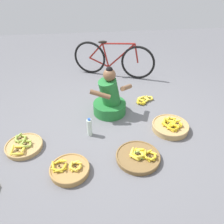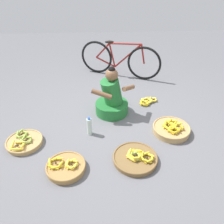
# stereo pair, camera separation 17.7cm
# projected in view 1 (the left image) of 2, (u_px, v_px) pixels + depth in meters

# --- Properties ---
(ground_plane) EXTENTS (10.00, 10.00, 0.00)m
(ground_plane) POSITION_uv_depth(u_px,v_px,m) (110.00, 123.00, 3.46)
(ground_plane) COLOR slate
(vendor_woman_front) EXTENTS (0.69, 0.52, 0.80)m
(vendor_woman_front) POSITION_uv_depth(u_px,v_px,m) (110.00, 99.00, 3.56)
(vendor_woman_front) COLOR #237233
(vendor_woman_front) RESTS_ON ground
(bicycle_leaning) EXTENTS (1.59, 0.69, 0.73)m
(bicycle_leaning) POSITION_uv_depth(u_px,v_px,m) (113.00, 59.00, 4.64)
(bicycle_leaning) COLOR black
(bicycle_leaning) RESTS_ON ground
(banana_basket_mid_left) EXTENTS (0.47, 0.47, 0.15)m
(banana_basket_mid_left) POSITION_uv_depth(u_px,v_px,m) (70.00, 169.00, 2.66)
(banana_basket_mid_left) COLOR #A87F47
(banana_basket_mid_left) RESTS_ON ground
(banana_basket_front_center) EXTENTS (0.49, 0.49, 0.13)m
(banana_basket_front_center) POSITION_uv_depth(u_px,v_px,m) (24.00, 146.00, 3.00)
(banana_basket_front_center) COLOR tan
(banana_basket_front_center) RESTS_ON ground
(banana_basket_front_left) EXTENTS (0.53, 0.53, 0.17)m
(banana_basket_front_left) POSITION_uv_depth(u_px,v_px,m) (170.00, 126.00, 3.31)
(banana_basket_front_left) COLOR tan
(banana_basket_front_left) RESTS_ON ground
(banana_basket_near_bicycle) EXTENTS (0.56, 0.56, 0.14)m
(banana_basket_near_bicycle) POSITION_uv_depth(u_px,v_px,m) (138.00, 157.00, 2.83)
(banana_basket_near_bicycle) COLOR brown
(banana_basket_near_bicycle) RESTS_ON ground
(loose_bananas_mid_right) EXTENTS (0.35, 0.29, 0.10)m
(loose_bananas_mid_right) POSITION_uv_depth(u_px,v_px,m) (144.00, 100.00, 3.97)
(loose_bananas_mid_right) COLOR gold
(loose_bananas_mid_right) RESTS_ON ground
(water_bottle) EXTENTS (0.07, 0.07, 0.28)m
(water_bottle) POSITION_uv_depth(u_px,v_px,m) (90.00, 127.00, 3.17)
(water_bottle) COLOR silver
(water_bottle) RESTS_ON ground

